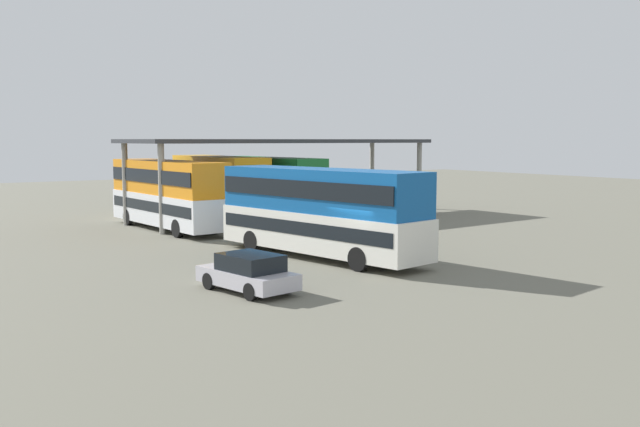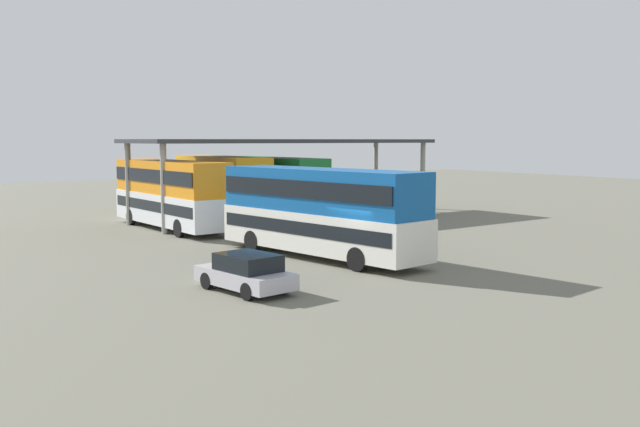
{
  "view_description": "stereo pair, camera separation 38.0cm",
  "coord_description": "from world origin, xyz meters",
  "px_view_note": "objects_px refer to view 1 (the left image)",
  "views": [
    {
      "loc": [
        -17.17,
        -22.66,
        5.28
      ],
      "look_at": [
        -0.33,
        3.21,
        2.0
      ],
      "focal_mm": 38.9,
      "sensor_mm": 36.0,
      "label": 1
    },
    {
      "loc": [
        -16.85,
        -22.87,
        5.28
      ],
      "look_at": [
        -0.33,
        3.21,
        2.0
      ],
      "focal_mm": 38.9,
      "sensor_mm": 36.0,
      "label": 2
    }
  ],
  "objects_px": {
    "parked_hatchback": "(248,273)",
    "double_decker_near_canopy": "(168,192)",
    "double_decker_far_right": "(268,185)",
    "double_decker_main": "(320,209)",
    "double_decker_mid_row": "(219,186)"
  },
  "relations": [
    {
      "from": "double_decker_near_canopy",
      "to": "double_decker_mid_row",
      "type": "bearing_deg",
      "value": -72.52
    },
    {
      "from": "double_decker_far_right",
      "to": "double_decker_mid_row",
      "type": "bearing_deg",
      "value": 92.53
    },
    {
      "from": "parked_hatchback",
      "to": "double_decker_near_canopy",
      "type": "bearing_deg",
      "value": -22.41
    },
    {
      "from": "double_decker_main",
      "to": "double_decker_mid_row",
      "type": "xyz_separation_m",
      "value": [
        1.85,
        14.75,
        0.12
      ]
    },
    {
      "from": "double_decker_main",
      "to": "double_decker_mid_row",
      "type": "bearing_deg",
      "value": -17.68
    },
    {
      "from": "parked_hatchback",
      "to": "double_decker_mid_row",
      "type": "relative_size",
      "value": 0.41
    },
    {
      "from": "parked_hatchback",
      "to": "double_decker_mid_row",
      "type": "distance_m",
      "value": 20.91
    },
    {
      "from": "double_decker_near_canopy",
      "to": "double_decker_far_right",
      "type": "bearing_deg",
      "value": -79.37
    },
    {
      "from": "parked_hatchback",
      "to": "double_decker_far_right",
      "type": "relative_size",
      "value": 0.39
    },
    {
      "from": "double_decker_far_right",
      "to": "parked_hatchback",
      "type": "bearing_deg",
      "value": 144.69
    },
    {
      "from": "parked_hatchback",
      "to": "double_decker_near_canopy",
      "type": "relative_size",
      "value": 0.37
    },
    {
      "from": "double_decker_main",
      "to": "double_decker_far_right",
      "type": "xyz_separation_m",
      "value": [
        5.7,
        15.25,
        0.05
      ]
    },
    {
      "from": "double_decker_main",
      "to": "double_decker_near_canopy",
      "type": "relative_size",
      "value": 1.02
    },
    {
      "from": "double_decker_main",
      "to": "double_decker_near_canopy",
      "type": "height_order",
      "value": "double_decker_near_canopy"
    },
    {
      "from": "double_decker_main",
      "to": "parked_hatchback",
      "type": "relative_size",
      "value": 2.78
    }
  ]
}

